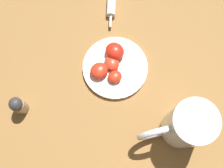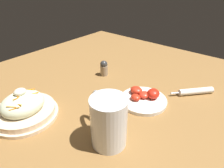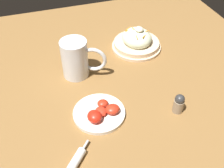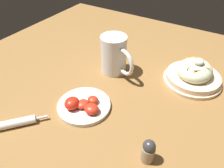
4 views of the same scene
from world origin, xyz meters
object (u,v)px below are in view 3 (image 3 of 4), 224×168
(salad_plate, at_px, (137,41))
(beer_mug, at_px, (76,61))
(tomato_plate, at_px, (100,113))
(salt_shaker, at_px, (179,103))

(salad_plate, xyz_separation_m, beer_mug, (0.10, -0.29, 0.03))
(salad_plate, xyz_separation_m, tomato_plate, (0.33, -0.26, -0.02))
(tomato_plate, distance_m, salt_shaker, 0.26)
(beer_mug, bearing_deg, salt_shaker, 43.33)
(tomato_plate, bearing_deg, beer_mug, -174.14)
(salad_plate, distance_m, beer_mug, 0.30)
(beer_mug, height_order, tomato_plate, beer_mug)
(salad_plate, bearing_deg, salt_shaker, -1.15)
(tomato_plate, xyz_separation_m, salt_shaker, (0.06, 0.25, 0.02))
(beer_mug, height_order, salt_shaker, beer_mug)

